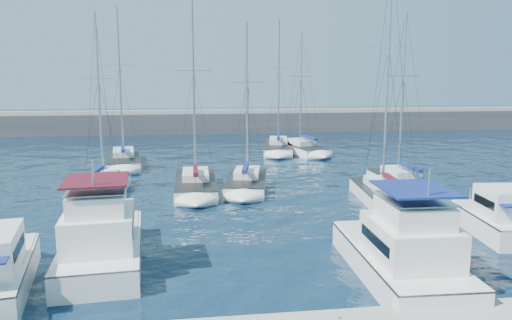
{
  "coord_description": "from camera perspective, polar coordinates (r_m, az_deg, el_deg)",
  "views": [
    {
      "loc": [
        -4.87,
        -25.84,
        8.77
      ],
      "look_at": [
        -0.23,
        7.61,
        3.0
      ],
      "focal_mm": 35.0,
      "sensor_mm": 36.0,
      "label": 1
    }
  ],
  "objects": [
    {
      "name": "motor_yacht_stbd_outer",
      "position": [
        30.65,
        26.01,
        -6.11
      ],
      "size": [
        3.4,
        6.31,
        3.2
      ],
      "rotation": [
        0.0,
        0.0,
        -0.11
      ],
      "color": "silver",
      "rests_on": "ground"
    },
    {
      "name": "breakwater",
      "position": [
        78.37,
        -4.31,
        4.02
      ],
      "size": [
        160.0,
        6.0,
        4.45
      ],
      "color": "#424244",
      "rests_on": "ground"
    },
    {
      "name": "sailboat_back_b",
      "position": [
        57.74,
        2.56,
        1.47
      ],
      "size": [
        4.86,
        10.13,
        15.35
      ],
      "rotation": [
        0.0,
        0.0,
        -0.18
      ],
      "color": "silver",
      "rests_on": "ground"
    },
    {
      "name": "sailboat_back_a",
      "position": [
        50.54,
        -14.89,
        -0.02
      ],
      "size": [
        4.15,
        9.63,
        15.59
      ],
      "rotation": [
        0.0,
        0.0,
        0.12
      ],
      "color": "white",
      "rests_on": "ground"
    },
    {
      "name": "sailboat_mid_a",
      "position": [
        38.99,
        -17.25,
        -2.95
      ],
      "size": [
        3.75,
        6.98,
        13.62
      ],
      "rotation": [
        0.0,
        0.0,
        -0.11
      ],
      "color": "white",
      "rests_on": "ground"
    },
    {
      "name": "sailboat_mid_e",
      "position": [
        40.51,
        16.35,
        -2.45
      ],
      "size": [
        3.11,
        7.58,
        13.88
      ],
      "rotation": [
        0.0,
        0.0,
        0.01
      ],
      "color": "white",
      "rests_on": "ground"
    },
    {
      "name": "sailboat_mid_d",
      "position": [
        35.59,
        14.63,
        -4.0
      ],
      "size": [
        4.02,
        9.19,
        17.06
      ],
      "rotation": [
        0.0,
        0.0,
        -0.1
      ],
      "color": "white",
      "rests_on": "ground"
    },
    {
      "name": "motor_yacht_stbd_inner",
      "position": [
        22.73,
        16.41,
        -10.35
      ],
      "size": [
        3.88,
        9.01,
        4.69
      ],
      "rotation": [
        0.0,
        0.0,
        -0.03
      ],
      "color": "silver",
      "rests_on": "ground"
    },
    {
      "name": "motor_yacht_port_inner",
      "position": [
        24.47,
        -17.25,
        -8.94
      ],
      "size": [
        4.25,
        9.02,
        4.69
      ],
      "rotation": [
        0.0,
        0.0,
        0.08
      ],
      "color": "white",
      "rests_on": "ground"
    },
    {
      "name": "sailboat_mid_b",
      "position": [
        38.19,
        -6.9,
        -2.85
      ],
      "size": [
        3.17,
        8.44,
        14.56
      ],
      "rotation": [
        0.0,
        0.0,
        -0.01
      ],
      "color": "silver",
      "rests_on": "ground"
    },
    {
      "name": "ground",
      "position": [
        27.72,
        2.66,
        -8.76
      ],
      "size": [
        220.0,
        220.0,
        0.0
      ],
      "primitive_type": "plane",
      "color": "black",
      "rests_on": "ground"
    },
    {
      "name": "sailboat_mid_c",
      "position": [
        38.64,
        -1.07,
        -2.65
      ],
      "size": [
        4.28,
        8.01,
        13.09
      ],
      "rotation": [
        0.0,
        0.0,
        -0.18
      ],
      "color": "white",
      "rests_on": "ground"
    },
    {
      "name": "sailboat_back_c",
      "position": [
        56.69,
        5.38,
        1.28
      ],
      "size": [
        4.73,
        8.55,
        13.75
      ],
      "rotation": [
        0.0,
        0.0,
        0.22
      ],
      "color": "white",
      "rests_on": "ground"
    }
  ]
}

